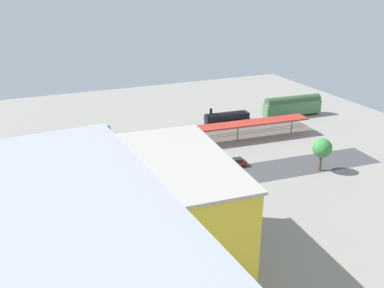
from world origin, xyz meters
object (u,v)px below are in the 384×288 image
freight_coach_far (75,142)px  parked_car_6 (3,205)px  construction_building (114,225)px  platform_canopy_near (178,132)px  parked_car_2 (171,174)px  parked_car_5 (48,197)px  locomotive (229,119)px  parked_car_4 (90,189)px  street_tree_4 (322,148)px  traffic_light (98,192)px  parked_car_3 (133,181)px  parked_car_1 (205,169)px  street_tree_2 (158,173)px  street_tree_0 (122,181)px  passenger_coach (292,105)px  parked_car_0 (237,163)px  street_tree_3 (56,198)px  box_truck_0 (79,209)px

freight_coach_far → parked_car_6: (15.20, 18.97, -2.60)m
freight_coach_far → construction_building: construction_building is taller
platform_canopy_near → parked_car_2: platform_canopy_near is taller
parked_car_5 → locomotive: bearing=-153.7°
parked_car_4 → street_tree_4: street_tree_4 is taller
construction_building → traffic_light: (-0.75, -16.62, -3.65)m
parked_car_3 → traffic_light: bearing=44.7°
parked_car_2 → traffic_light: 18.09m
platform_canopy_near → parked_car_1: platform_canopy_near is taller
parked_car_4 → street_tree_2: size_ratio=0.55×
construction_building → street_tree_0: 17.58m
construction_building → traffic_light: 17.03m
freight_coach_far → passenger_coach: bearing=-175.0°
street_tree_0 → traffic_light: size_ratio=1.24×
parked_car_0 → street_tree_3: 38.94m
passenger_coach → parked_car_5: bearing=19.2°
box_truck_0 → parked_car_5: bearing=-60.9°
parked_car_6 → street_tree_0: 21.58m
parked_car_3 → parked_car_6: 23.45m
traffic_light → parked_car_4: bearing=-86.5°
parked_car_2 → street_tree_4: size_ratio=0.62×
parked_car_3 → street_tree_0: size_ratio=0.55×
parked_car_2 → street_tree_2: bearing=56.6°
passenger_coach → traffic_light: 70.68m
parked_car_0 → box_truck_0: size_ratio=0.51×
street_tree_2 → traffic_light: street_tree_2 is taller
freight_coach_far → parked_car_2: bearing=130.5°
passenger_coach → freight_coach_far: bearing=5.0°
locomotive → street_tree_4: bearing=97.4°
street_tree_0 → street_tree_3: street_tree_3 is taller
locomotive → parked_car_5: bearing=26.3°
freight_coach_far → street_tree_2: 29.07m
parked_car_0 → box_truck_0: bearing=13.0°
passenger_coach → street_tree_2: 61.38m
freight_coach_far → construction_building: bearing=89.4°
street_tree_0 → passenger_coach: bearing=-151.2°
parked_car_6 → street_tree_3: bearing=134.3°
traffic_light → parked_car_6: bearing=-27.2°
parked_car_4 → parked_car_5: 7.55m
construction_building → parked_car_2: bearing=-120.5°
locomotive → street_tree_4: size_ratio=1.96×
locomotive → street_tree_3: bearing=34.3°
parked_car_6 → street_tree_2: (-26.19, 7.86, 4.80)m
freight_coach_far → street_tree_4: street_tree_4 is taller
parked_car_4 → traffic_light: size_ratio=0.75×
freight_coach_far → parked_car_4: 19.27m
passenger_coach → street_tree_3: size_ratio=2.31×
parked_car_3 → platform_canopy_near: bearing=-136.4°
freight_coach_far → construction_building: (0.44, 43.55, 4.46)m
parked_car_1 → street_tree_4: street_tree_4 is taller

